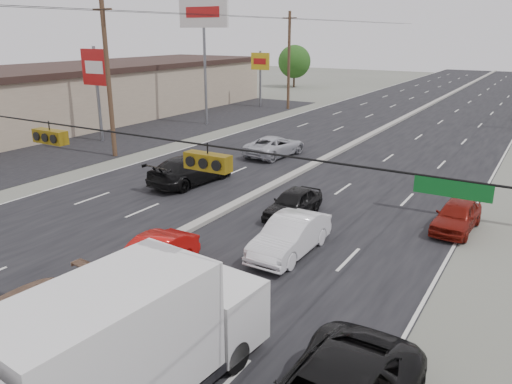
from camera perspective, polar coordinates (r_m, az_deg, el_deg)
ground at (r=16.91m, az=-23.36°, el=-12.03°), size 200.00×200.00×0.00m
road_surface at (r=40.84m, az=12.77°, el=6.14°), size 20.00×160.00×0.02m
center_median at (r=40.82m, az=12.78°, el=6.28°), size 0.50×160.00×0.20m
strip_mall at (r=51.07m, az=-18.41°, el=10.59°), size 12.00×42.00×4.60m
parking_lot at (r=45.03m, az=-10.53°, el=7.35°), size 10.00×42.00×0.02m
utility_pole_left_b at (r=34.14m, az=-16.52°, el=12.30°), size 1.60×0.30×10.00m
utility_pole_left_c at (r=54.24m, az=3.78°, el=14.80°), size 1.60×0.30×10.00m
traffic_signals at (r=13.96m, az=-22.72°, el=6.08°), size 25.00×0.30×0.54m
pole_sign_mid at (r=39.47m, az=-17.83°, el=12.86°), size 2.60×0.25×7.00m
pole_sign_billboard at (r=45.05m, az=-6.01°, el=18.90°), size 5.00×0.25×11.00m
pole_sign_far at (r=55.98m, az=0.49°, el=14.21°), size 2.20×0.25×6.00m
tree_left_far at (r=76.42m, az=4.41°, el=14.63°), size 4.80×4.80×6.12m
box_truck at (r=11.43m, az=-13.77°, el=-16.42°), size 2.75×6.59×3.26m
tan_sedan at (r=14.79m, az=-25.43°, el=-13.53°), size 2.52×5.25×1.48m
red_sedan at (r=17.58m, az=-11.90°, el=-7.34°), size 1.44×3.90×1.28m
queue_car_a at (r=22.49m, az=4.28°, el=-1.32°), size 1.52×3.74×1.27m
queue_car_b at (r=18.76m, az=3.91°, el=-5.06°), size 1.52×4.34×1.43m
queue_car_e at (r=22.56m, az=21.96°, el=-2.56°), size 1.71×3.80×1.27m
oncoming_near at (r=27.57m, az=-7.51°, el=2.50°), size 2.62×5.46×1.54m
oncoming_far at (r=33.56m, az=2.17°, el=5.26°), size 2.77×5.08×1.35m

